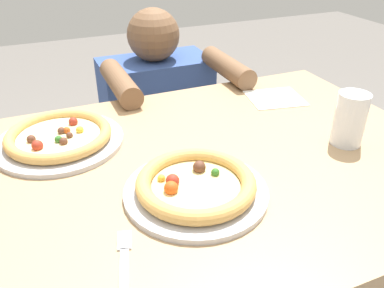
{
  "coord_description": "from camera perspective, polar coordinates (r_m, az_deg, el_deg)",
  "views": [
    {
      "loc": [
        -0.3,
        -0.7,
        1.24
      ],
      "look_at": [
        0.01,
        0.03,
        0.78
      ],
      "focal_mm": 37.3,
      "sensor_mm": 36.0,
      "label": 1
    }
  ],
  "objects": [
    {
      "name": "dining_table",
      "position": [
        0.97,
        0.22,
        -8.48
      ],
      "size": [
        1.23,
        0.83,
        0.75
      ],
      "color": "tan",
      "rests_on": "ground"
    },
    {
      "name": "pizza_far",
      "position": [
        1.02,
        -18.47,
        0.91
      ],
      "size": [
        0.31,
        0.31,
        0.04
      ],
      "color": "#B7B7BC",
      "rests_on": "dining_table"
    },
    {
      "name": "diner_seated",
      "position": [
        1.67,
        -4.74,
        0.45
      ],
      "size": [
        0.44,
        0.54,
        0.95
      ],
      "color": "#333847",
      "rests_on": "ground"
    },
    {
      "name": "pizza_near",
      "position": [
        0.8,
        0.52,
        -6.03
      ],
      "size": [
        0.29,
        0.29,
        0.04
      ],
      "color": "#B7B7BC",
      "rests_on": "dining_table"
    },
    {
      "name": "paper_napkin",
      "position": [
        1.25,
        11.81,
        6.44
      ],
      "size": [
        0.18,
        0.17,
        0.0
      ],
      "primitive_type": "cube",
      "rotation": [
        0.0,
        0.0,
        -0.19
      ],
      "color": "white",
      "rests_on": "dining_table"
    },
    {
      "name": "water_cup_clear",
      "position": [
        1.02,
        21.66,
        3.4
      ],
      "size": [
        0.07,
        0.07,
        0.13
      ],
      "color": "silver",
      "rests_on": "dining_table"
    },
    {
      "name": "fork",
      "position": [
        0.67,
        -9.68,
        -17.43
      ],
      "size": [
        0.07,
        0.2,
        0.0
      ],
      "color": "silver",
      "rests_on": "dining_table"
    }
  ]
}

